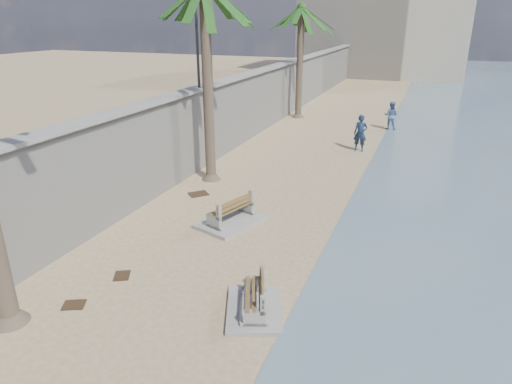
% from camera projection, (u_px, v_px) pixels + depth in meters
% --- Properties ---
extents(ground_plane, '(140.00, 140.00, 0.00)m').
position_uv_depth(ground_plane, '(150.00, 373.00, 8.91)').
color(ground_plane, tan).
extents(seawall, '(0.45, 70.00, 3.50)m').
position_uv_depth(seawall, '(262.00, 101.00, 27.42)').
color(seawall, gray).
rests_on(seawall, ground_plane).
extents(wall_cap, '(0.80, 70.00, 0.12)m').
position_uv_depth(wall_cap, '(262.00, 70.00, 26.77)').
color(wall_cap, gray).
rests_on(wall_cap, seawall).
extents(end_building, '(18.00, 12.00, 14.00)m').
position_uv_depth(end_building, '(387.00, 11.00, 52.23)').
color(end_building, '#B7AA93').
rests_on(end_building, ground_plane).
extents(bench_near, '(1.88, 2.22, 0.79)m').
position_uv_depth(bench_near, '(254.00, 298.00, 10.66)').
color(bench_near, gray).
rests_on(bench_near, ground_plane).
extents(bench_far, '(2.11, 2.56, 0.92)m').
position_uv_depth(bench_far, '(231.00, 212.00, 15.18)').
color(bench_far, gray).
rests_on(bench_far, ground_plane).
extents(palm_back, '(5.00, 5.00, 7.91)m').
position_uv_depth(palm_back, '(302.00, 9.00, 28.87)').
color(palm_back, brown).
rests_on(palm_back, ground_plane).
extents(streetlight, '(0.28, 0.28, 5.12)m').
position_uv_depth(streetlight, '(196.00, 12.00, 18.67)').
color(streetlight, '#2D2D33').
rests_on(streetlight, wall_cap).
extents(person_a, '(0.79, 0.55, 2.14)m').
position_uv_depth(person_a, '(361.00, 131.00, 23.17)').
color(person_a, '#16253C').
rests_on(person_a, ground_plane).
extents(person_b, '(0.96, 0.77, 1.88)m').
position_uv_depth(person_b, '(391.00, 114.00, 27.69)').
color(person_b, '#486695').
rests_on(person_b, ground_plane).
extents(debris_b, '(0.64, 0.60, 0.03)m').
position_uv_depth(debris_b, '(74.00, 305.00, 10.98)').
color(debris_b, '#382616').
rests_on(debris_b, ground_plane).
extents(debris_c, '(0.92, 0.92, 0.03)m').
position_uv_depth(debris_c, '(198.00, 194.00, 17.82)').
color(debris_c, '#382616').
rests_on(debris_c, ground_plane).
extents(debris_d, '(0.59, 0.64, 0.03)m').
position_uv_depth(debris_d, '(122.00, 276.00, 12.21)').
color(debris_d, '#382616').
rests_on(debris_d, ground_plane).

